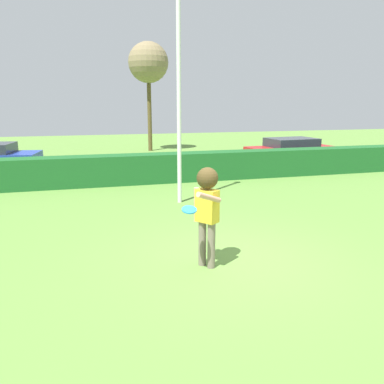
# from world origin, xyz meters

# --- Properties ---
(ground_plane) EXTENTS (60.00, 60.00, 0.00)m
(ground_plane) POSITION_xyz_m (0.00, 0.00, 0.00)
(ground_plane) COLOR #618D3C
(person) EXTENTS (0.56, 0.81, 1.81)m
(person) POSITION_xyz_m (-0.56, -0.09, 1.18)
(person) COLOR #796B5D
(person) RESTS_ON ground
(frisbee) EXTENTS (0.24, 0.24, 0.08)m
(frisbee) POSITION_xyz_m (-0.97, -0.44, 1.19)
(frisbee) COLOR #268CE5
(lamppost) EXTENTS (0.24, 0.24, 6.59)m
(lamppost) POSITION_xyz_m (0.04, 4.47, 3.62)
(lamppost) COLOR silver
(lamppost) RESTS_ON ground
(hedge_row) EXTENTS (24.67, 0.90, 1.05)m
(hedge_row) POSITION_xyz_m (0.00, 7.59, 0.53)
(hedge_row) COLOR #1C5B25
(hedge_row) RESTS_ON ground
(parked_car_red) EXTENTS (4.33, 2.10, 1.25)m
(parked_car_red) POSITION_xyz_m (6.81, 10.01, 0.69)
(parked_car_red) COLOR #B21E1E
(parked_car_red) RESTS_ON ground
(birch_tree) EXTENTS (2.35, 2.35, 6.35)m
(birch_tree) POSITION_xyz_m (1.23, 17.12, 5.12)
(birch_tree) COLOR brown
(birch_tree) RESTS_ON ground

